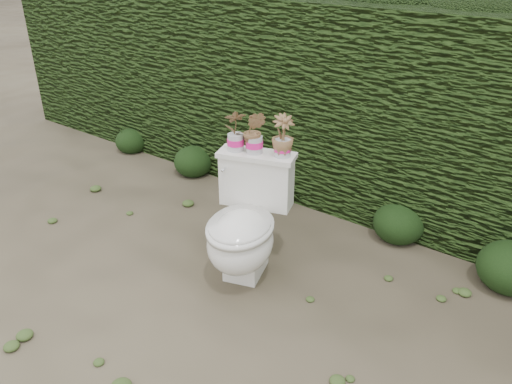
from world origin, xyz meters
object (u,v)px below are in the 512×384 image
Objects in this scene: potted_plant_center at (254,133)px; potted_plant_right at (283,137)px; toilet at (245,228)px; potted_plant_left at (235,131)px.

potted_plant_center is 1.04× the size of potted_plant_right.
potted_plant_right is (0.09, 0.28, 0.55)m from toilet.
potted_plant_center reaches higher than potted_plant_right.
potted_plant_left reaches higher than potted_plant_right.
potted_plant_right is at bearing -0.98° from potted_plant_center.
potted_plant_left is at bearing 179.02° from potted_plant_center.
potted_plant_right reaches higher than toilet.
potted_plant_center is (0.12, 0.04, 0.00)m from potted_plant_left.
toilet is at bearing 93.50° from potted_plant_left.
toilet is 2.98× the size of potted_plant_center.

